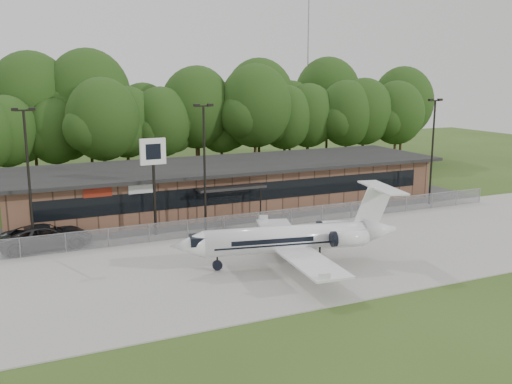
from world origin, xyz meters
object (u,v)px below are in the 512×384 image
business_jet (294,239)px  pole_sign (153,162)px  suv (46,237)px  terminal (229,184)px

business_jet → pole_sign: pole_sign is taller
business_jet → suv: bearing=154.2°
terminal → pole_sign: 12.10m
suv → terminal: bearing=-71.2°
business_jet → suv: 18.18m
terminal → suv: terminal is taller
terminal → suv: size_ratio=6.36×
business_jet → pole_sign: size_ratio=2.01×
terminal → pole_sign: size_ratio=5.33×
terminal → business_jet: size_ratio=2.66×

